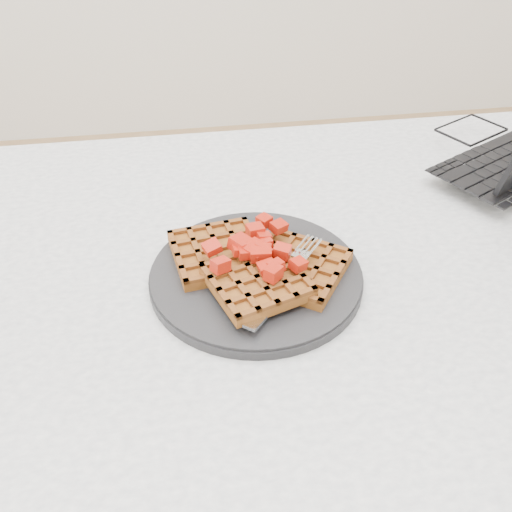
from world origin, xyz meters
name	(u,v)px	position (x,y,z in m)	size (l,w,h in m)	color
table	(344,316)	(0.00, 0.00, 0.64)	(1.20, 0.80, 0.75)	white
plate	(256,276)	(-0.14, -0.03, 0.76)	(0.27, 0.27, 0.02)	black
waffles	(257,266)	(-0.14, -0.04, 0.78)	(0.24, 0.20, 0.03)	brown
strawberry_pile	(256,247)	(-0.14, -0.03, 0.80)	(0.15, 0.15, 0.02)	#940900
fork	(289,282)	(-0.10, -0.07, 0.77)	(0.02, 0.18, 0.02)	silver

